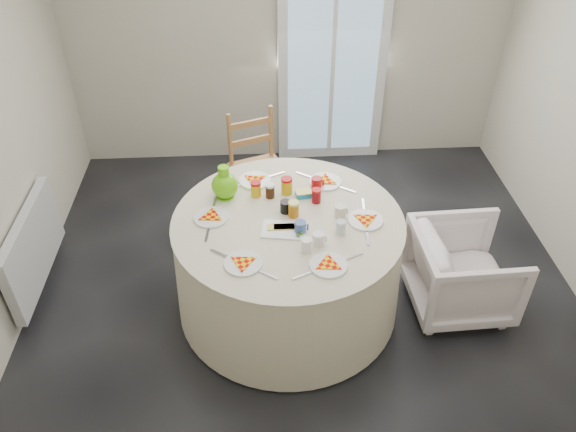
{
  "coord_description": "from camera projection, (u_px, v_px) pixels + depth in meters",
  "views": [
    {
      "loc": [
        -0.31,
        -2.93,
        3.01
      ],
      "look_at": [
        -0.13,
        -0.08,
        0.8
      ],
      "focal_mm": 35.0,
      "sensor_mm": 36.0,
      "label": 1
    }
  ],
  "objects": [
    {
      "name": "cheese_platter",
      "position": [
        284.0,
        230.0,
        3.54
      ],
      "size": [
        0.31,
        0.23,
        0.04
      ],
      "primitive_type": null,
      "rotation": [
        0.0,
        0.0,
        -0.17
      ],
      "color": "silver",
      "rests_on": "table"
    },
    {
      "name": "wooden_chair",
      "position": [
        259.0,
        170.0,
        4.64
      ],
      "size": [
        0.54,
        0.52,
        0.95
      ],
      "primitive_type": null,
      "rotation": [
        0.0,
        0.0,
        0.36
      ],
      "color": "#A16C49",
      "rests_on": "floor"
    },
    {
      "name": "table",
      "position": [
        288.0,
        265.0,
        3.87
      ],
      "size": [
        1.56,
        1.56,
        0.79
      ],
      "primitive_type": "cylinder",
      "color": "beige",
      "rests_on": "floor"
    },
    {
      "name": "butter_tub",
      "position": [
        304.0,
        194.0,
        3.82
      ],
      "size": [
        0.12,
        0.09,
        0.04
      ],
      "primitive_type": "cube",
      "rotation": [
        0.0,
        0.0,
        0.15
      ],
      "color": "#1890B5",
      "rests_on": "table"
    },
    {
      "name": "glass_door",
      "position": [
        333.0,
        55.0,
        5.08
      ],
      "size": [
        1.0,
        0.08,
        2.1
      ],
      "primitive_type": "cube",
      "color": "silver",
      "rests_on": "floor"
    },
    {
      "name": "jar_cluster",
      "position": [
        284.0,
        193.0,
        3.78
      ],
      "size": [
        0.51,
        0.35,
        0.13
      ],
      "primitive_type": null,
      "rotation": [
        0.0,
        0.0,
        -0.29
      ],
      "color": "brown",
      "rests_on": "table"
    },
    {
      "name": "armchair",
      "position": [
        465.0,
        263.0,
        3.86
      ],
      "size": [
        0.65,
        0.69,
        0.69
      ],
      "primitive_type": "imported",
      "rotation": [
        0.0,
        0.0,
        1.61
      ],
      "color": "white",
      "rests_on": "floor"
    },
    {
      "name": "place_settings",
      "position": [
        288.0,
        220.0,
        3.63
      ],
      "size": [
        1.62,
        1.62,
        0.02
      ],
      "primitive_type": null,
      "rotation": [
        0.0,
        0.0,
        0.43
      ],
      "color": "white",
      "rests_on": "table"
    },
    {
      "name": "floor",
      "position": [
        305.0,
        293.0,
        4.17
      ],
      "size": [
        4.0,
        4.0,
        0.0
      ],
      "primitive_type": "plane",
      "color": "black",
      "rests_on": "ground"
    },
    {
      "name": "radiator",
      "position": [
        33.0,
        248.0,
        4.0
      ],
      "size": [
        0.07,
        1.0,
        0.55
      ],
      "primitive_type": "cube",
      "color": "silver",
      "rests_on": "floor"
    },
    {
      "name": "mugs_glasses",
      "position": [
        315.0,
        217.0,
        3.58
      ],
      "size": [
        0.61,
        0.61,
        0.1
      ],
      "primitive_type": null,
      "rotation": [
        0.0,
        0.0,
        0.12
      ],
      "color": "#A9A0A2",
      "rests_on": "table"
    },
    {
      "name": "wall_back",
      "position": [
        289.0,
        26.0,
        4.95
      ],
      "size": [
        4.0,
        0.02,
        2.6
      ],
      "primitive_type": "cube",
      "color": "#BCB5A3",
      "rests_on": "floor"
    },
    {
      "name": "green_pitcher",
      "position": [
        225.0,
        184.0,
        3.77
      ],
      "size": [
        0.21,
        0.21,
        0.23
      ],
      "primitive_type": null,
      "rotation": [
        0.0,
        0.0,
        0.19
      ],
      "color": "#60C80F",
      "rests_on": "table"
    }
  ]
}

